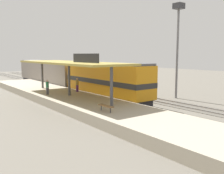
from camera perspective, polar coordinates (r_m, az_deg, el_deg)
ground_plane at (r=32.83m, az=0.82°, el=-2.34°), size 120.00×120.00×0.00m
track_near at (r=31.66m, az=-2.05°, el=-2.65°), size 3.20×110.00×0.16m
track_far at (r=34.45m, az=4.26°, el=-1.85°), size 3.20×110.00×0.16m
platform at (r=29.27m, az=-9.50°, el=-2.74°), size 6.00×44.00×0.90m
station_canopy at (r=28.76m, az=-9.58°, el=5.27°), size 5.20×18.00×4.70m
platform_bench at (r=20.71m, az=-1.41°, el=-4.29°), size 0.44×1.70×0.50m
locomotive at (r=30.89m, az=-1.49°, el=1.56°), size 2.93×14.43×4.44m
passenger_carriage_single at (r=46.72m, az=-14.34°, el=3.17°), size 2.90×20.00×4.24m
light_mast at (r=32.95m, az=14.59°, el=12.12°), size 1.10×1.10×11.70m
person_waiting at (r=30.10m, az=-14.32°, el=0.11°), size 0.34×0.34×1.71m
person_walking at (r=31.84m, az=-7.80°, el=0.66°), size 0.34×0.34×1.71m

